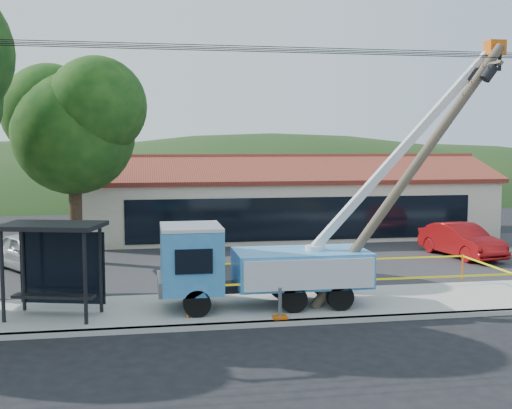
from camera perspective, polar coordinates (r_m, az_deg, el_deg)
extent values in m
plane|color=black|center=(17.05, 4.36, -12.59)|extent=(120.00, 120.00, 0.00)
cube|color=#AAA89F|center=(18.98, 2.78, -10.46)|extent=(60.00, 0.25, 0.15)
cube|color=#AAA89F|center=(20.77, 1.61, -9.05)|extent=(60.00, 4.00, 0.15)
cube|color=#28282B|center=(28.48, -1.61, -5.12)|extent=(60.00, 12.00, 0.10)
cube|color=beige|center=(36.77, 2.75, -0.13)|extent=(22.00, 8.00, 3.40)
cube|color=black|center=(32.91, 4.28, -1.27)|extent=(18.04, 0.08, 2.21)
cube|color=maroon|center=(34.67, 3.49, 3.18)|extent=(22.50, 4.53, 1.52)
cube|color=maroon|center=(38.57, 2.12, 3.41)|extent=(22.50, 4.53, 1.52)
cube|color=maroon|center=(36.60, 2.77, 4.32)|extent=(22.50, 0.30, 0.25)
cylinder|color=#332316|center=(29.03, -15.72, -1.05)|extent=(0.56, 0.56, 4.18)
sphere|color=#0F370F|center=(28.86, -15.91, 6.09)|extent=(5.25, 5.25, 5.25)
sphere|color=#0F370F|center=(29.71, -17.85, 7.85)|extent=(4.20, 4.20, 4.20)
sphere|color=#0F370F|center=(28.11, -13.97, 8.49)|extent=(4.20, 4.20, 4.20)
ellipsoid|color=#193513|center=(71.75, -18.68, 0.96)|extent=(78.40, 56.00, 28.00)
ellipsoid|color=#193513|center=(72.28, 1.31, 1.28)|extent=(89.60, 64.00, 32.00)
ellipsoid|color=#193513|center=(78.64, 15.76, 1.41)|extent=(72.80, 52.00, 26.00)
cylinder|color=black|center=(19.42, 2.22, 13.39)|extent=(60.00, 0.02, 0.02)
cylinder|color=black|center=(19.92, 1.91, 13.53)|extent=(60.00, 0.02, 0.02)
cylinder|color=black|center=(20.42, 1.62, 13.68)|extent=(60.00, 0.02, 0.02)
cylinder|color=black|center=(20.82, 1.39, 13.85)|extent=(60.00, 0.02, 0.02)
cylinder|color=black|center=(19.30, -5.27, -8.74)|extent=(0.83, 0.28, 0.83)
cylinder|color=black|center=(21.17, -5.70, -7.47)|extent=(0.83, 0.28, 0.83)
cylinder|color=black|center=(19.74, 3.37, -8.40)|extent=(0.83, 0.28, 0.83)
cylinder|color=black|center=(21.58, 2.18, -7.20)|extent=(0.83, 0.28, 0.83)
cylinder|color=black|center=(20.12, 7.49, -8.17)|extent=(0.83, 0.28, 0.83)
cylinder|color=black|center=(21.93, 5.97, -7.02)|extent=(0.83, 0.28, 0.83)
cube|color=black|center=(20.49, 1.23, -7.21)|extent=(6.07, 0.92, 0.23)
cube|color=#3682C2|center=(19.99, -5.79, -4.88)|extent=(1.84, 2.21, 1.93)
cube|color=silver|center=(19.83, -5.81, -2.00)|extent=(1.84, 2.21, 0.11)
cube|color=black|center=(19.92, -8.30, -4.54)|extent=(0.07, 1.66, 0.83)
cube|color=gray|center=(20.09, -8.53, -7.00)|extent=(0.14, 2.11, 0.46)
cube|color=#3682C2|center=(20.60, 4.01, -5.59)|extent=(4.23, 2.21, 1.10)
cylinder|color=silver|center=(20.64, 5.26, -4.42)|extent=(0.64, 0.64, 0.55)
cube|color=silver|center=(21.30, 13.05, 5.02)|extent=(6.08, 0.26, 6.55)
cube|color=gray|center=(21.40, 13.75, 5.62)|extent=(3.66, 0.17, 3.94)
cube|color=#E45B0C|center=(22.66, 20.48, 12.93)|extent=(0.55, 0.46, 0.46)
cube|color=#E45B0C|center=(19.16, 2.15, -9.99)|extent=(0.41, 0.41, 0.07)
cube|color=#E45B0C|center=(22.67, 6.45, -7.58)|extent=(0.41, 0.41, 0.07)
cylinder|color=brown|center=(20.81, 13.36, 2.49)|extent=(6.30, 0.31, 8.39)
cube|color=brown|center=(22.06, 19.84, 11.55)|extent=(0.16, 1.72, 0.16)
cylinder|color=black|center=(22.36, 18.76, 10.76)|extent=(0.56, 0.34, 0.59)
cylinder|color=black|center=(21.53, 20.01, 10.93)|extent=(0.56, 0.34, 0.59)
cylinder|color=black|center=(19.80, -21.62, -5.95)|extent=(0.14, 0.14, 2.66)
cylinder|color=black|center=(18.84, -14.95, -6.31)|extent=(0.14, 0.14, 2.66)
cylinder|color=black|center=(20.97, -19.99, -5.27)|extent=(0.14, 0.14, 2.66)
cylinder|color=black|center=(20.06, -13.64, -5.56)|extent=(0.14, 0.14, 2.66)
cube|color=black|center=(19.66, -17.72, -1.81)|extent=(3.24, 2.46, 0.13)
cube|color=black|center=(20.53, -16.83, -5.39)|extent=(2.58, 0.74, 2.21)
cube|color=black|center=(20.03, -17.54, -7.79)|extent=(2.47, 1.06, 0.09)
cylinder|color=#E45B0C|center=(19.17, -6.09, -8.56)|extent=(0.06, 0.06, 0.99)
cylinder|color=#E45B0C|center=(25.27, 17.88, -5.37)|extent=(0.06, 0.06, 0.99)
cylinder|color=#E45B0C|center=(22.45, -6.67, -6.49)|extent=(0.06, 0.06, 0.99)
cube|color=yellow|center=(20.09, 9.07, -6.64)|extent=(10.47, 0.01, 0.06)
cube|color=yellow|center=(23.74, 19.81, -5.02)|extent=(0.01, 3.36, 0.06)
cube|color=yellow|center=(23.24, 6.37, -4.96)|extent=(10.47, 0.01, 0.06)
cube|color=yellow|center=(20.71, -6.42, -6.24)|extent=(0.01, 3.36, 0.06)
imported|color=#B8BDC0|center=(28.05, -19.45, -5.70)|extent=(3.97, 4.67, 1.51)
imported|color=#9D0F11|center=(30.91, 17.74, -4.63)|extent=(2.37, 4.84, 1.53)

